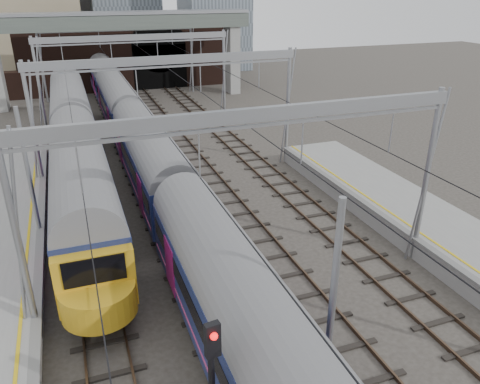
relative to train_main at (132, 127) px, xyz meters
name	(u,v)px	position (x,y,z in m)	size (l,w,h in m)	color
tracks	(204,220)	(2.00, -11.59, -2.36)	(14.40, 80.00, 0.22)	#4C3828
overhead_line	(171,78)	(2.00, -5.11, 4.18)	(16.80, 80.00, 8.00)	gray
retaining_wall	(128,53)	(3.40, 25.34, 1.95)	(28.00, 2.75, 9.00)	black
overbridge	(120,32)	(2.00, 19.41, 4.88)	(28.00, 3.00, 9.25)	gray
train_main	(132,127)	(0.00, 0.00, 0.00)	(2.63, 60.77, 4.58)	black
train_second	(75,140)	(-4.00, -2.43, 0.15)	(2.87, 33.21, 4.92)	black
signal_near_left	(212,383)	(-1.74, -25.53, 0.75)	(0.37, 0.47, 4.99)	black
equip_cover_a	(296,320)	(2.97, -20.83, -2.34)	(0.73, 0.51, 0.09)	blue
equip_cover_b	(231,360)	(-0.05, -21.92, -2.33)	(0.86, 0.60, 0.10)	blue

